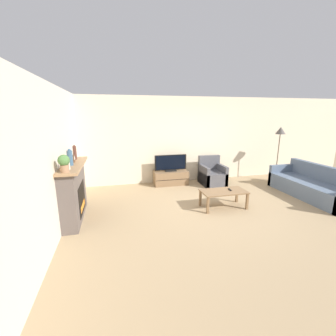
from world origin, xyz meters
TOP-DOWN VIEW (x-y plane):
  - ground_plane at (0.00, 0.00)m, footprint 24.00×24.00m
  - wall_back at (0.00, 2.36)m, footprint 12.00×0.06m
  - wall_left at (-3.46, 0.00)m, footprint 0.06×12.00m
  - fireplace at (-3.28, 0.22)m, footprint 0.42×1.62m
  - mantel_vase_left at (-3.27, -0.27)m, footprint 0.11×0.11m
  - mantel_vase_centre_left at (-3.27, 0.10)m, footprint 0.11×0.11m
  - mantel_vase_right at (-3.27, 0.70)m, footprint 0.08×0.08m
  - mantel_clock at (-3.26, 0.38)m, footprint 0.08×0.11m
  - potted_plant at (-3.27, -0.47)m, footprint 0.20×0.20m
  - tv_stand at (-0.73, 2.03)m, footprint 1.05×0.51m
  - tv at (-0.73, 2.03)m, footprint 1.00×0.18m
  - armchair at (0.54, 1.75)m, footprint 0.70×0.76m
  - coffee_table at (0.03, -0.02)m, footprint 1.06×0.53m
  - remote at (0.20, -0.00)m, footprint 0.07×0.15m
  - couch at (2.69, 0.08)m, footprint 0.90×2.28m
  - floor_lamp at (2.73, 1.57)m, footprint 0.30×0.30m

SIDE VIEW (x-z plane):
  - ground_plane at x=0.00m, z-range 0.00..0.00m
  - tv_stand at x=-0.73m, z-range 0.00..0.43m
  - couch at x=2.69m, z-range -0.14..0.69m
  - armchair at x=0.54m, z-range -0.15..0.72m
  - coffee_table at x=0.03m, z-range 0.15..0.57m
  - remote at x=0.20m, z-range 0.41..0.43m
  - fireplace at x=-3.28m, z-range 0.01..1.19m
  - tv at x=-0.73m, z-range 0.41..0.92m
  - mantel_clock at x=-3.26m, z-range 1.18..1.33m
  - mantel_vase_left at x=-3.27m, z-range 1.17..1.39m
  - mantel_vase_right at x=-3.27m, z-range 1.17..1.50m
  - mantel_vase_centre_left at x=-3.27m, z-range 1.17..1.50m
  - wall_back at x=0.00m, z-range 0.00..2.70m
  - wall_left at x=-3.46m, z-range 0.00..2.70m
  - potted_plant at x=-3.27m, z-range 1.20..1.51m
  - floor_lamp at x=2.73m, z-range 0.63..2.40m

